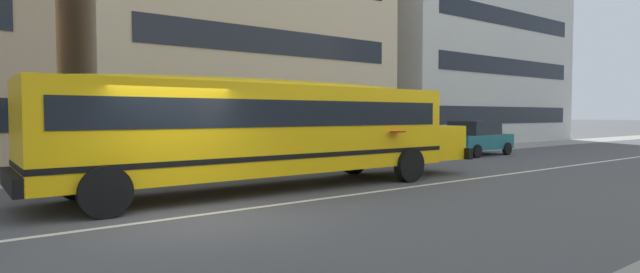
# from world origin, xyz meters

# --- Properties ---
(ground_plane) EXTENTS (400.00, 400.00, 0.00)m
(ground_plane) POSITION_xyz_m (0.00, 0.00, 0.00)
(ground_plane) COLOR #4C4C4F
(sidewalk_far) EXTENTS (120.00, 3.00, 0.01)m
(sidewalk_far) POSITION_xyz_m (0.00, 7.89, 0.01)
(sidewalk_far) COLOR gray
(sidewalk_far) RESTS_ON ground_plane
(lane_centreline) EXTENTS (110.00, 0.16, 0.01)m
(lane_centreline) POSITION_xyz_m (0.00, 0.00, 0.00)
(lane_centreline) COLOR silver
(lane_centreline) RESTS_ON ground_plane
(school_bus) EXTENTS (12.76, 3.13, 2.84)m
(school_bus) POSITION_xyz_m (3.08, 1.99, 1.69)
(school_bus) COLOR yellow
(school_bus) RESTS_ON ground_plane
(parked_car_teal_past_driveway) EXTENTS (3.96, 2.00, 1.64)m
(parked_car_teal_past_driveway) POSITION_xyz_m (16.58, 5.14, 0.84)
(parked_car_teal_past_driveway) COLOR #195B66
(parked_car_teal_past_driveway) RESTS_ON ground_plane
(apartment_block_far_right) EXTENTS (17.48, 9.89, 16.50)m
(apartment_block_far_right) POSITION_xyz_m (26.38, 14.31, 8.25)
(apartment_block_far_right) COLOR #B7B7B2
(apartment_block_far_right) RESTS_ON ground_plane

